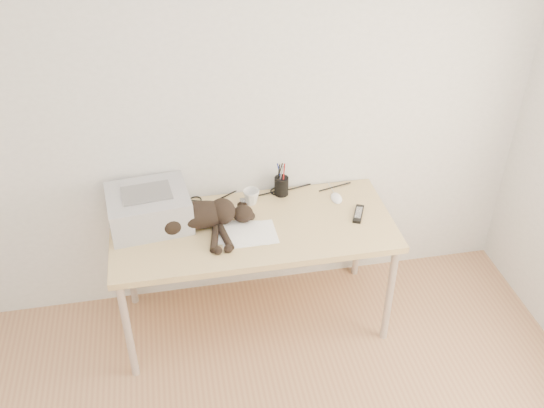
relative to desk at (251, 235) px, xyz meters
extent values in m
plane|color=white|center=(0.00, 0.27, 0.69)|extent=(3.50, 0.00, 3.50)
cube|color=tan|center=(0.00, -0.09, 0.11)|extent=(1.60, 0.70, 0.04)
cylinder|color=silver|center=(-0.75, -0.39, -0.26)|extent=(0.04, 0.04, 0.70)
cylinder|color=silver|center=(0.75, -0.39, -0.26)|extent=(0.04, 0.04, 0.70)
cylinder|color=silver|center=(-0.75, 0.21, -0.26)|extent=(0.04, 0.04, 0.70)
cylinder|color=silver|center=(0.75, 0.21, -0.26)|extent=(0.04, 0.04, 0.70)
cube|color=tan|center=(0.00, 0.24, -0.21)|extent=(1.48, 0.02, 0.60)
cube|color=#A9A8AD|center=(-0.57, 0.05, 0.23)|extent=(0.48, 0.43, 0.20)
cube|color=black|center=(-0.57, 0.05, 0.24)|extent=(0.38, 0.06, 0.12)
cube|color=slate|center=(-0.57, 0.05, 0.34)|extent=(0.29, 0.22, 0.01)
cube|color=white|center=(-0.04, -0.16, 0.14)|extent=(0.31, 0.22, 0.00)
cube|color=white|center=(-0.07, -0.14, 0.14)|extent=(0.35, 0.28, 0.00)
ellipsoid|color=black|center=(-0.30, -0.04, 0.21)|extent=(0.39, 0.17, 0.16)
sphere|color=black|center=(-0.46, -0.05, 0.21)|extent=(0.17, 0.17, 0.17)
ellipsoid|color=black|center=(-0.05, -0.04, 0.19)|extent=(0.12, 0.11, 0.10)
cone|color=black|center=(-0.06, 0.01, 0.23)|extent=(0.04, 0.05, 0.05)
cone|color=black|center=(-0.03, 0.01, 0.22)|extent=(0.04, 0.06, 0.05)
cylinder|color=black|center=(-0.23, -0.18, 0.15)|extent=(0.05, 0.22, 0.04)
cylinder|color=black|center=(-0.17, -0.18, 0.15)|extent=(0.05, 0.22, 0.04)
cylinder|color=black|center=(-0.61, 0.00, 0.15)|extent=(0.25, 0.04, 0.03)
imported|color=silver|center=(0.03, 0.14, 0.18)|extent=(0.12, 0.12, 0.09)
cylinder|color=black|center=(0.22, 0.20, 0.19)|extent=(0.09, 0.09, 0.12)
cylinder|color=#990C0C|center=(0.21, 0.20, 0.27)|extent=(0.01, 0.01, 0.16)
cylinder|color=navy|center=(0.23, 0.21, 0.27)|extent=(0.01, 0.01, 0.16)
cylinder|color=black|center=(0.22, 0.19, 0.27)|extent=(0.01, 0.01, 0.16)
cube|color=slate|center=(-0.02, 0.09, 0.14)|extent=(0.07, 0.18, 0.02)
cube|color=black|center=(0.62, -0.10, 0.14)|extent=(0.11, 0.17, 0.02)
ellipsoid|color=white|center=(0.54, 0.08, 0.15)|extent=(0.07, 0.12, 0.04)
camera|label=1|loc=(-0.41, -2.79, 2.21)|focal=40.00mm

